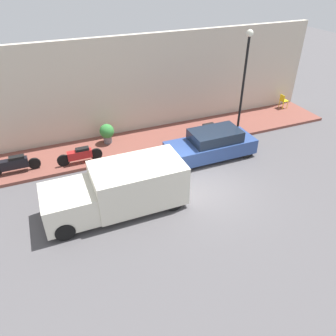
{
  "coord_description": "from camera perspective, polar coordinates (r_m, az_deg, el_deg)",
  "views": [
    {
      "loc": [
        -9.62,
        5.59,
        8.26
      ],
      "look_at": [
        1.14,
        1.13,
        0.6
      ],
      "focal_mm": 35.0,
      "sensor_mm": 36.0,
      "label": 1
    }
  ],
  "objects": [
    {
      "name": "motorcycle_blue",
      "position": [
        17.22,
        6.63,
        6.57
      ],
      "size": [
        0.3,
        2.05,
        0.75
      ],
      "color": "navy",
      "rests_on": "sidewalk"
    },
    {
      "name": "parked_car",
      "position": [
        15.66,
        7.57,
        4.03
      ],
      "size": [
        1.62,
        4.24,
        1.39
      ],
      "color": "#2D4784",
      "rests_on": "ground_plane"
    },
    {
      "name": "cafe_chair",
      "position": [
        21.88,
        19.44,
        11.08
      ],
      "size": [
        0.4,
        0.4,
        0.84
      ],
      "color": "yellow",
      "rests_on": "sidewalk"
    },
    {
      "name": "building_facade",
      "position": [
        17.68,
        -2.92,
        14.38
      ],
      "size": [
        0.3,
        19.13,
        5.06
      ],
      "color": "beige",
      "rests_on": "ground_plane"
    },
    {
      "name": "delivery_van",
      "position": [
        12.34,
        -8.75,
        -3.65
      ],
      "size": [
        2.0,
        5.23,
        1.78
      ],
      "color": "silver",
      "rests_on": "ground_plane"
    },
    {
      "name": "motorcycle_red",
      "position": [
        15.49,
        -15.07,
        2.24
      ],
      "size": [
        0.3,
        2.05,
        0.74
      ],
      "color": "#B21E1E",
      "rests_on": "sidewalk"
    },
    {
      "name": "ground_plane",
      "position": [
        13.86,
        6.13,
        -3.48
      ],
      "size": [
        60.0,
        60.0,
        0.0
      ],
      "primitive_type": "plane",
      "color": "#514F51"
    },
    {
      "name": "sidewalk",
      "position": [
        17.35,
        -0.96,
        5.18
      ],
      "size": [
        2.75,
        19.13,
        0.15
      ],
      "color": "brown",
      "rests_on": "ground_plane"
    },
    {
      "name": "motorcycle_black",
      "position": [
        15.74,
        -25.16,
        0.63
      ],
      "size": [
        0.3,
        2.14,
        0.79
      ],
      "color": "black",
      "rests_on": "sidewalk"
    },
    {
      "name": "potted_plant",
      "position": [
        16.81,
        -10.58,
        6.14
      ],
      "size": [
        0.73,
        0.73,
        1.01
      ],
      "color": "slate",
      "rests_on": "sidewalk"
    },
    {
      "name": "streetlamp",
      "position": [
        17.09,
        13.28,
        16.31
      ],
      "size": [
        0.33,
        0.33,
        5.21
      ],
      "color": "black",
      "rests_on": "sidewalk"
    }
  ]
}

